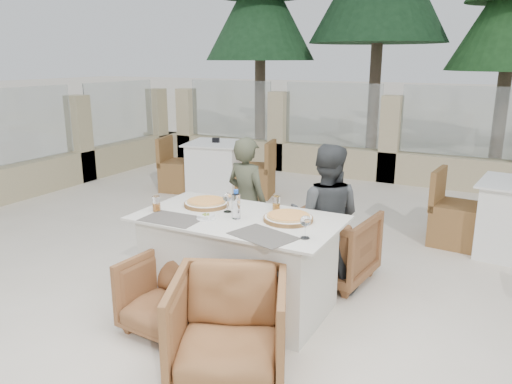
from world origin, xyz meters
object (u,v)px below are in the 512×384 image
at_px(water_bottle, 236,204).
at_px(beer_glass_right, 276,204).
at_px(armchair_far_right, 332,245).
at_px(pizza_right, 288,218).
at_px(armchair_near_left, 171,294).
at_px(wine_glass_centre, 227,201).
at_px(armchair_far_left, 254,241).
at_px(armchair_near_right, 229,327).
at_px(diner_left, 247,203).
at_px(bg_table_a, 216,168).
at_px(olive_dish, 206,216).
at_px(beer_glass_left, 156,204).
at_px(diner_right, 325,218).
at_px(dining_table, 239,262).
at_px(pizza_left, 206,203).
at_px(wine_glass_corner, 305,226).

relative_size(water_bottle, beer_glass_right, 1.83).
distance_m(beer_glass_right, armchair_far_right, 0.83).
relative_size(pizza_right, armchair_near_left, 0.61).
relative_size(pizza_right, water_bottle, 1.65).
xyz_separation_m(wine_glass_centre, armchair_far_right, (0.63, 0.79, -0.54)).
relative_size(armchair_far_right, armchair_near_left, 1.15).
relative_size(pizza_right, armchair_far_left, 0.65).
xyz_separation_m(wine_glass_centre, armchair_near_right, (0.53, -0.89, -0.53)).
bearing_deg(diner_left, armchair_far_right, -161.67).
relative_size(water_bottle, bg_table_a, 0.14).
relative_size(olive_dish, armchair_near_left, 0.18).
distance_m(beer_glass_left, diner_right, 1.43).
bearing_deg(water_bottle, armchair_far_right, 61.61).
distance_m(diner_left, bg_table_a, 2.76).
xyz_separation_m(diner_left, bg_table_a, (-1.70, 2.16, -0.25)).
relative_size(dining_table, armchair_far_right, 2.24).
bearing_deg(pizza_right, armchair_far_left, 133.99).
relative_size(pizza_left, wine_glass_corner, 2.04).
height_order(armchair_far_left, armchair_near_right, armchair_near_right).
xyz_separation_m(olive_dish, armchair_far_left, (-0.07, 0.93, -0.52)).
bearing_deg(diner_left, wine_glass_centre, 119.62).
relative_size(dining_table, beer_glass_left, 12.67).
bearing_deg(bg_table_a, armchair_near_left, -75.54).
relative_size(pizza_right, wine_glass_centre, 2.07).
bearing_deg(armchair_far_right, beer_glass_left, 48.34).
bearing_deg(diner_right, wine_glass_centre, 31.29).
xyz_separation_m(water_bottle, armchair_near_left, (-0.28, -0.50, -0.60)).
distance_m(armchair_near_left, armchair_near_right, 0.72).
relative_size(water_bottle, wine_glass_centre, 1.25).
relative_size(pizza_left, pizza_right, 0.99).
bearing_deg(pizza_right, armchair_near_left, -135.83).
distance_m(water_bottle, armchair_far_right, 1.17).
distance_m(armchair_near_left, bg_table_a, 3.92).
bearing_deg(wine_glass_centre, diner_right, 42.65).
distance_m(dining_table, wine_glass_centre, 0.50).
relative_size(wine_glass_centre, beer_glass_left, 1.46).
bearing_deg(water_bottle, armchair_far_left, 108.50).
xyz_separation_m(armchair_far_left, armchair_near_left, (-0.01, -1.31, 0.01)).
distance_m(wine_glass_corner, diner_left, 1.43).
xyz_separation_m(wine_glass_corner, diner_right, (-0.16, 0.86, -0.22)).
height_order(beer_glass_left, armchair_near_right, beer_glass_left).
bearing_deg(diner_left, dining_table, 127.33).
bearing_deg(armchair_near_right, dining_table, 91.88).
xyz_separation_m(wine_glass_corner, beer_glass_right, (-0.45, 0.48, -0.03)).
bearing_deg(water_bottle, diner_right, 55.09).
height_order(pizza_right, wine_glass_corner, wine_glass_corner).
relative_size(dining_table, diner_right, 1.24).
bearing_deg(wine_glass_centre, wine_glass_corner, -19.42).
height_order(water_bottle, armchair_near_left, water_bottle).
xyz_separation_m(beer_glass_right, armchair_near_left, (-0.47, -0.82, -0.55)).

